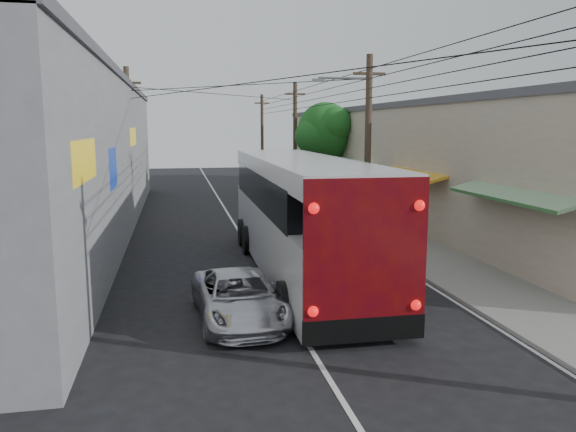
# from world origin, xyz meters

# --- Properties ---
(ground) EXTENTS (120.00, 120.00, 0.00)m
(ground) POSITION_xyz_m (0.00, 0.00, 0.00)
(ground) COLOR black
(ground) RESTS_ON ground
(sidewalk) EXTENTS (3.00, 80.00, 0.12)m
(sidewalk) POSITION_xyz_m (6.50, 20.00, 0.06)
(sidewalk) COLOR slate
(sidewalk) RESTS_ON ground
(building_right) EXTENTS (7.09, 40.00, 6.25)m
(building_right) POSITION_xyz_m (10.99, 22.00, 3.15)
(building_right) COLOR #C5B19C
(building_right) RESTS_ON ground
(building_left) EXTENTS (7.20, 36.00, 7.25)m
(building_left) POSITION_xyz_m (-8.50, 18.00, 3.65)
(building_left) COLOR gray
(building_left) RESTS_ON ground
(utility_poles) EXTENTS (11.80, 45.28, 8.00)m
(utility_poles) POSITION_xyz_m (3.13, 20.33, 4.13)
(utility_poles) COLOR #473828
(utility_poles) RESTS_ON ground
(street_tree) EXTENTS (4.40, 4.00, 6.60)m
(street_tree) POSITION_xyz_m (6.87, 26.02, 4.67)
(street_tree) COLOR #3F2B19
(street_tree) RESTS_ON ground
(coach_bus) EXTENTS (3.27, 13.82, 3.97)m
(coach_bus) POSITION_xyz_m (1.20, 8.36, 2.06)
(coach_bus) COLOR silver
(coach_bus) RESTS_ON ground
(jeepney) EXTENTS (2.36, 4.63, 1.25)m
(jeepney) POSITION_xyz_m (-1.40, 3.97, 0.63)
(jeepney) COLOR silver
(jeepney) RESTS_ON ground
(parked_suv) EXTENTS (3.13, 6.16, 1.71)m
(parked_suv) POSITION_xyz_m (4.60, 15.76, 0.86)
(parked_suv) COLOR gray
(parked_suv) RESTS_ON ground
(parked_car_mid) EXTENTS (1.89, 4.47, 1.51)m
(parked_car_mid) POSITION_xyz_m (4.60, 20.00, 0.75)
(parked_car_mid) COLOR #232327
(parked_car_mid) RESTS_ON ground
(parked_car_far) EXTENTS (1.74, 4.94, 1.62)m
(parked_car_far) POSITION_xyz_m (3.80, 31.41, 0.81)
(parked_car_far) COLOR black
(parked_car_far) RESTS_ON ground
(pedestrian_near) EXTENTS (0.64, 0.46, 1.64)m
(pedestrian_near) POSITION_xyz_m (5.40, 15.45, 0.94)
(pedestrian_near) COLOR pink
(pedestrian_near) RESTS_ON sidewalk
(pedestrian_far) EXTENTS (0.96, 0.85, 1.65)m
(pedestrian_far) POSITION_xyz_m (7.60, 14.50, 0.95)
(pedestrian_far) COLOR #8B9BCA
(pedestrian_far) RESTS_ON sidewalk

